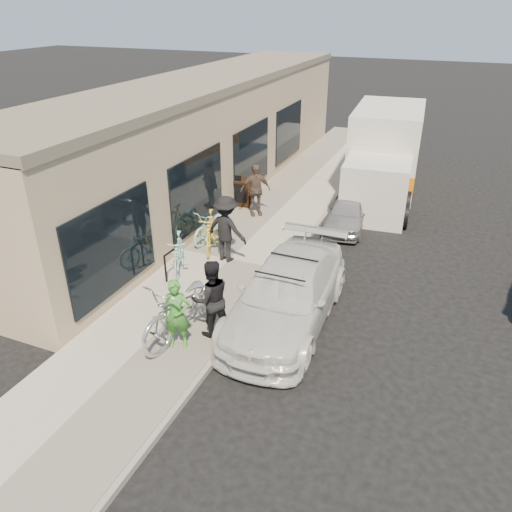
% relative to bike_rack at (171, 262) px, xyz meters
% --- Properties ---
extents(ground, '(120.00, 120.00, 0.00)m').
position_rel_bike_rack_xyz_m(ground, '(2.94, -1.48, -0.61)').
color(ground, black).
rests_on(ground, ground).
extents(sidewalk, '(3.00, 34.00, 0.15)m').
position_rel_bike_rack_xyz_m(sidewalk, '(0.94, 1.52, -0.54)').
color(sidewalk, '#A6A095').
rests_on(sidewalk, ground).
extents(curb, '(0.12, 34.00, 0.13)m').
position_rel_bike_rack_xyz_m(curb, '(2.49, 1.52, -0.55)').
color(curb, gray).
rests_on(curb, ground).
extents(storefront, '(3.60, 20.00, 4.22)m').
position_rel_bike_rack_xyz_m(storefront, '(-2.30, 6.51, 1.51)').
color(storefront, tan).
rests_on(storefront, ground).
extents(bike_rack, '(0.08, 0.55, 0.77)m').
position_rel_bike_rack_xyz_m(bike_rack, '(0.00, 0.00, 0.00)').
color(bike_rack, black).
rests_on(bike_rack, sidewalk).
extents(sandwich_board, '(0.63, 0.63, 0.99)m').
position_rel_bike_rack_xyz_m(sandwich_board, '(-0.38, 5.27, 0.05)').
color(sandwich_board, black).
rests_on(sandwich_board, sidewalk).
extents(sedan_white, '(2.15, 4.96, 1.46)m').
position_rel_bike_rack_xyz_m(sedan_white, '(3.34, -0.48, 0.10)').
color(sedan_white, silver).
rests_on(sedan_white, ground).
extents(sedan_silver, '(1.40, 3.04, 1.01)m').
position_rel_bike_rack_xyz_m(sedan_silver, '(3.35, 5.25, -0.11)').
color(sedan_silver, '#98999D').
rests_on(sedan_silver, ground).
extents(moving_truck, '(2.89, 6.52, 3.12)m').
position_rel_bike_rack_xyz_m(moving_truck, '(3.76, 8.89, 0.77)').
color(moving_truck, silver).
rests_on(moving_truck, ground).
extents(tandem_bike, '(1.35, 2.77, 1.39)m').
position_rel_bike_rack_xyz_m(tandem_bike, '(1.60, -1.96, 0.23)').
color(tandem_bike, silver).
rests_on(tandem_bike, sidewalk).
extents(woman_rider, '(0.66, 0.55, 1.54)m').
position_rel_bike_rack_xyz_m(woman_rider, '(1.65, -2.41, 0.30)').
color(woman_rider, '#3C8B2E').
rests_on(woman_rider, sidewalk).
extents(man_standing, '(1.07, 1.06, 1.75)m').
position_rel_bike_rack_xyz_m(man_standing, '(2.09, -1.75, 0.41)').
color(man_standing, black).
rests_on(man_standing, sidewalk).
extents(cruiser_bike_a, '(1.13, 1.74, 1.02)m').
position_rel_bike_rack_xyz_m(cruiser_bike_a, '(-0.01, 0.41, 0.05)').
color(cruiser_bike_a, '#9AE6D8').
rests_on(cruiser_bike_a, sidewalk).
extents(cruiser_bike_b, '(0.96, 1.94, 0.97)m').
position_rel_bike_rack_xyz_m(cruiser_bike_b, '(-0.03, 2.49, 0.02)').
color(cruiser_bike_b, '#9AE6D8').
rests_on(cruiser_bike_b, sidewalk).
extents(cruiser_bike_c, '(1.14, 1.88, 1.09)m').
position_rel_bike_rack_xyz_m(cruiser_bike_c, '(0.15, 1.91, 0.08)').
color(cruiser_bike_c, yellow).
rests_on(cruiser_bike_c, sidewalk).
extents(bystander_a, '(1.28, 0.85, 1.86)m').
position_rel_bike_rack_xyz_m(bystander_a, '(0.88, 1.48, 0.47)').
color(bystander_a, black).
rests_on(bystander_a, sidewalk).
extents(bystander_b, '(1.06, 0.95, 1.72)m').
position_rel_bike_rack_xyz_m(bystander_b, '(0.33, 4.80, 0.40)').
color(bystander_b, brown).
rests_on(bystander_b, sidewalk).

